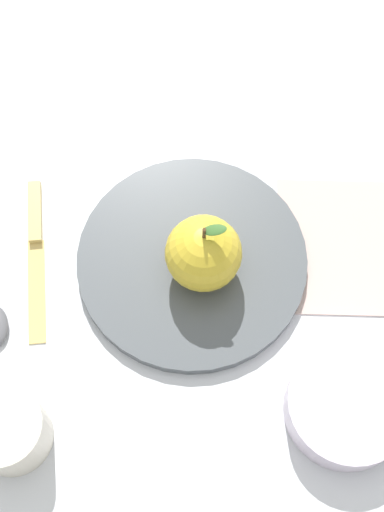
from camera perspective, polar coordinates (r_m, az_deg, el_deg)
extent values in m
plane|color=silver|center=(0.81, -1.73, -1.17)|extent=(2.40, 2.40, 0.00)
cylinder|color=#4C5156|center=(0.80, 0.00, -0.37)|extent=(0.25, 0.25, 0.01)
torus|color=#4C5156|center=(0.80, 0.00, -0.28)|extent=(0.25, 0.25, 0.01)
sphere|color=gold|center=(0.76, 0.88, 0.21)|extent=(0.08, 0.08, 0.08)
cylinder|color=#4C3319|center=(0.71, 0.93, 1.71)|extent=(0.00, 0.00, 0.02)
ellipsoid|color=#386628|center=(0.71, 1.73, 2.00)|extent=(0.03, 0.02, 0.01)
cylinder|color=silver|center=(0.76, 11.74, -11.13)|extent=(0.12, 0.12, 0.04)
torus|color=silver|center=(0.74, 11.98, -10.85)|extent=(0.12, 0.12, 0.01)
cylinder|color=#AB9FAF|center=(0.74, 11.95, -10.89)|extent=(0.10, 0.10, 0.01)
cylinder|color=silver|center=(0.75, -13.87, -12.82)|extent=(0.08, 0.08, 0.06)
torus|color=silver|center=(0.72, -14.39, -12.37)|extent=(0.08, 0.08, 0.01)
cylinder|color=#A0998B|center=(0.72, -14.37, -12.39)|extent=(0.06, 0.06, 0.01)
cube|color=#D8B766|center=(0.81, -11.75, -2.80)|extent=(0.03, 0.12, 0.00)
cube|color=#D8B766|center=(0.85, -11.88, 3.30)|extent=(0.02, 0.07, 0.01)
cube|color=beige|center=(0.83, 11.18, 0.64)|extent=(0.16, 0.18, 0.00)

